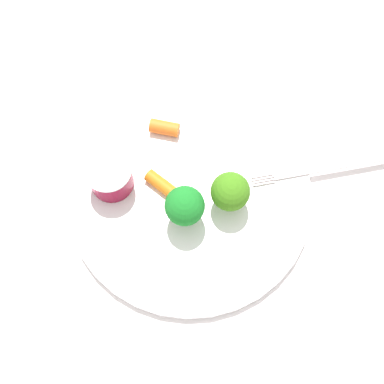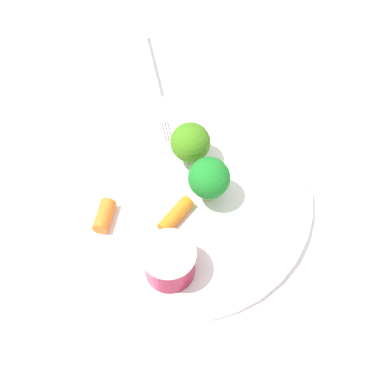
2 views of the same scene
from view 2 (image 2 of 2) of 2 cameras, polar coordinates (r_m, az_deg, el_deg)
ground_plane at (r=0.62m, az=-1.06°, el=-0.74°), size 2.40×2.40×0.00m
plate at (r=0.61m, az=-1.07°, el=-0.45°), size 0.30×0.30×0.01m
sauce_cup at (r=0.54m, az=-2.42°, el=-7.40°), size 0.05×0.05×0.04m
broccoli_floret_0 at (r=0.57m, az=1.82°, el=1.44°), size 0.05×0.05×0.06m
broccoli_floret_1 at (r=0.61m, az=-0.17°, el=5.26°), size 0.05×0.05×0.06m
carrot_stick_0 at (r=0.59m, az=-9.24°, el=-2.64°), size 0.03×0.04×0.02m
carrot_stick_1 at (r=0.58m, az=-1.76°, el=-2.44°), size 0.05×0.04×0.02m
fork at (r=0.71m, az=-3.92°, el=11.43°), size 0.04×0.20×0.00m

